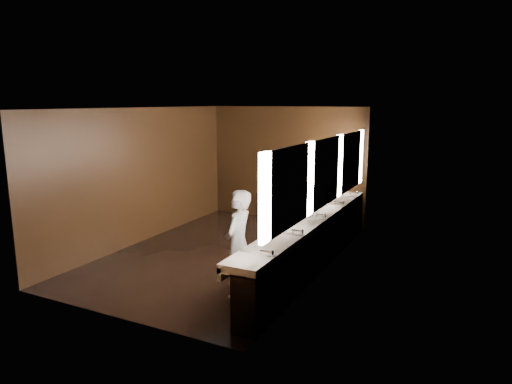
# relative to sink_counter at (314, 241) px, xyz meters

# --- Properties ---
(floor) EXTENTS (6.00, 6.00, 0.00)m
(floor) POSITION_rel_sink_counter_xyz_m (-1.79, 0.00, -0.50)
(floor) COLOR black
(floor) RESTS_ON ground
(ceiling) EXTENTS (4.00, 6.00, 0.02)m
(ceiling) POSITION_rel_sink_counter_xyz_m (-1.79, 0.00, 2.30)
(ceiling) COLOR #2D2D2B
(ceiling) RESTS_ON wall_back
(wall_back) EXTENTS (4.00, 0.02, 2.80)m
(wall_back) POSITION_rel_sink_counter_xyz_m (-1.79, 3.00, 0.90)
(wall_back) COLOR black
(wall_back) RESTS_ON floor
(wall_front) EXTENTS (4.00, 0.02, 2.80)m
(wall_front) POSITION_rel_sink_counter_xyz_m (-1.79, -3.00, 0.90)
(wall_front) COLOR black
(wall_front) RESTS_ON floor
(wall_left) EXTENTS (0.02, 6.00, 2.80)m
(wall_left) POSITION_rel_sink_counter_xyz_m (-3.79, 0.00, 0.90)
(wall_left) COLOR black
(wall_left) RESTS_ON floor
(wall_right) EXTENTS (0.02, 6.00, 2.80)m
(wall_right) POSITION_rel_sink_counter_xyz_m (0.21, 0.00, 0.90)
(wall_right) COLOR black
(wall_right) RESTS_ON floor
(sink_counter) EXTENTS (0.55, 5.40, 1.01)m
(sink_counter) POSITION_rel_sink_counter_xyz_m (0.00, 0.00, 0.00)
(sink_counter) COLOR black
(sink_counter) RESTS_ON floor
(mirror_band) EXTENTS (0.06, 5.03, 1.15)m
(mirror_band) POSITION_rel_sink_counter_xyz_m (0.19, -0.00, 1.25)
(mirror_band) COLOR white
(mirror_band) RESTS_ON wall_right
(person) EXTENTS (0.44, 0.63, 1.65)m
(person) POSITION_rel_sink_counter_xyz_m (-0.62, -1.62, 0.33)
(person) COLOR #96B5DF
(person) RESTS_ON floor
(trash_bin) EXTENTS (0.33, 0.33, 0.51)m
(trash_bin) POSITION_rel_sink_counter_xyz_m (-0.22, -0.72, -0.24)
(trash_bin) COLOR black
(trash_bin) RESTS_ON floor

